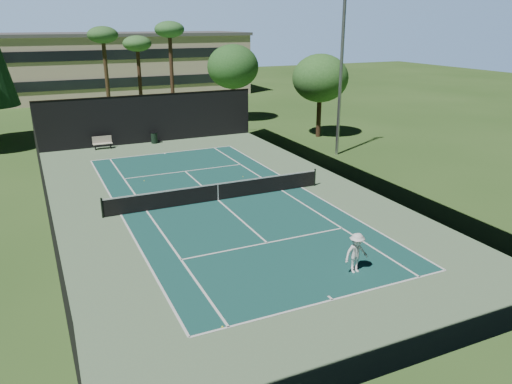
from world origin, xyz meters
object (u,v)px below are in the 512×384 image
Objects in this scene: tennis_ball_b at (205,196)px; tennis_ball_c at (243,176)px; park_bench at (102,142)px; tennis_net at (218,191)px; trash_bin at (154,138)px; tennis_ball_d at (144,181)px; player at (356,253)px; tennis_ball_a at (222,327)px.

tennis_ball_b is 4.39m from tennis_ball_c.
tennis_net is at bearing -75.04° from park_bench.
tennis_ball_c is at bearing -58.51° from park_bench.
tennis_net reaches higher than tennis_ball_c.
trash_bin is (4.23, 0.15, -0.07)m from park_bench.
tennis_ball_d is (-2.59, 4.40, -0.00)m from tennis_ball_b.
tennis_net is at bearing 98.14° from player.
tennis_net reaches higher than trash_bin.
trash_bin is (3.16, 10.10, 0.45)m from tennis_ball_d.
tennis_net is 191.50× the size of tennis_ball_b.
tennis_ball_b is 14.51m from trash_bin.
player is 25.97m from trash_bin.
trash_bin is (0.13, 15.49, -0.08)m from tennis_net.
trash_bin reaches higher than tennis_ball_c.
player is 25.34× the size of tennis_ball_b.
tennis_ball_a is 27.67m from trash_bin.
player is (2.04, -10.41, 0.30)m from tennis_net.
tennis_ball_b is 5.10m from tennis_ball_d.
player reaches higher than tennis_ball_b.
tennis_ball_c is (7.41, 15.41, -0.01)m from tennis_ball_a.
park_bench is (-6.14, 25.75, -0.31)m from player.
tennis_ball_c is 0.95× the size of tennis_ball_d.
trash_bin is (-2.97, 11.90, 0.45)m from tennis_ball_c.
tennis_ball_b is 0.07× the size of trash_bin.
tennis_ball_c is at bearing 49.21° from tennis_net.
trash_bin reaches higher than tennis_ball_d.
player is 6.56m from tennis_ball_a.
trash_bin is (4.44, 27.31, 0.44)m from tennis_ball_a.
tennis_ball_a is at bearing -90.44° from park_bench.
tennis_ball_c is 13.79m from park_bench.
tennis_ball_d is at bearing 120.46° from tennis_ball_b.
park_bench is at bearing 121.49° from tennis_ball_c.
tennis_ball_d is at bearing -83.85° from park_bench.
tennis_net is 215.27× the size of tennis_ball_c.
tennis_ball_b is (-2.48, 11.40, -0.82)m from player.
tennis_ball_c is 0.06× the size of trash_bin.
player reaches higher than trash_bin.
tennis_net is 1.20m from tennis_ball_b.
player is 14.07m from tennis_ball_c.
park_bench is (-7.20, 11.75, 0.52)m from tennis_ball_c.
player reaches higher than tennis_net.
tennis_ball_b is at bearing 99.33° from player.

